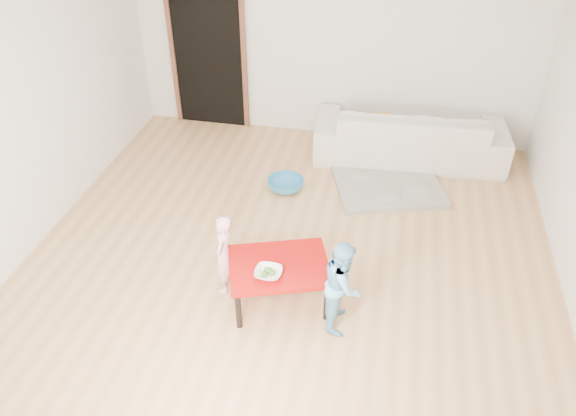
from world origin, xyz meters
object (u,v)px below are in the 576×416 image
(red_table, at_px, (279,283))
(sofa, at_px, (410,133))
(child_pink, at_px, (223,254))
(child_blue, at_px, (343,284))
(bowl, at_px, (268,273))
(basin, at_px, (286,185))

(red_table, bearing_deg, sofa, 69.76)
(red_table, bearing_deg, child_pink, 173.23)
(sofa, relative_size, child_blue, 2.71)
(child_pink, bearing_deg, red_table, 80.52)
(sofa, relative_size, red_table, 2.71)
(sofa, distance_m, bowl, 3.09)
(red_table, distance_m, bowl, 0.29)
(bowl, distance_m, child_pink, 0.50)
(bowl, xyz_separation_m, child_pink, (-0.45, 0.21, -0.05))
(bowl, height_order, child_pink, child_pink)
(basin, bearing_deg, child_pink, -96.79)
(red_table, height_order, child_pink, child_pink)
(child_pink, bearing_deg, child_blue, 77.09)
(red_table, height_order, bowl, bowl)
(child_blue, bearing_deg, sofa, -9.21)
(sofa, xyz_separation_m, bowl, (-1.07, -2.90, 0.11))
(child_blue, xyz_separation_m, basin, (-0.87, 1.86, -0.35))
(sofa, xyz_separation_m, red_table, (-1.01, -2.75, -0.12))
(sofa, bearing_deg, bowl, 66.36)
(sofa, distance_m, child_pink, 3.09)
(sofa, xyz_separation_m, child_blue, (-0.45, -2.88, 0.09))
(sofa, height_order, child_pink, child_pink)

